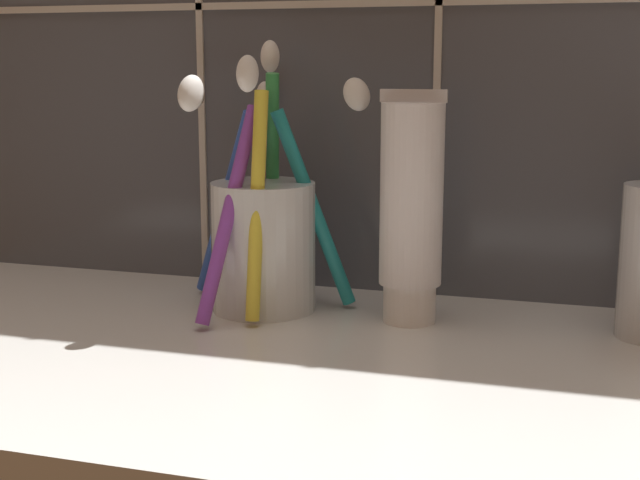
% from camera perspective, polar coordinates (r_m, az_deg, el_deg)
% --- Properties ---
extents(sink_counter, '(0.70, 0.32, 0.02)m').
position_cam_1_polar(sink_counter, '(0.51, 2.18, -8.71)').
color(sink_counter, silver).
rests_on(sink_counter, ground).
extents(toothbrush_cup, '(0.15, 0.15, 0.18)m').
position_cam_1_polar(toothbrush_cup, '(0.59, -3.69, 0.53)').
color(toothbrush_cup, silver).
rests_on(toothbrush_cup, sink_counter).
extents(toothpaste_tube, '(0.04, 0.04, 0.15)m').
position_cam_1_polar(toothpaste_tube, '(0.56, 5.86, 1.99)').
color(toothpaste_tube, white).
rests_on(toothpaste_tube, sink_counter).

